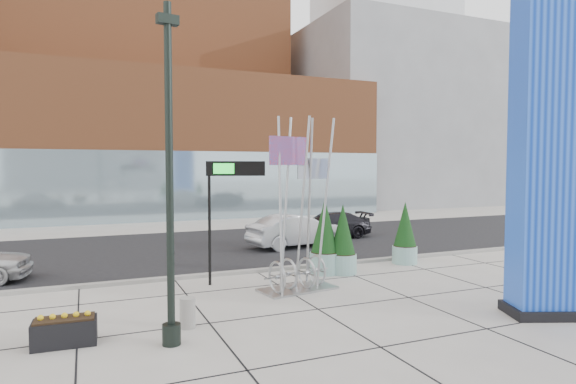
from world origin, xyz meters
name	(u,v)px	position (x,y,z in m)	size (l,w,h in m)	color
ground	(271,304)	(0.00, 0.00, 0.00)	(160.00, 160.00, 0.00)	#9E9991
street_asphalt	(195,248)	(0.00, 10.00, 0.01)	(80.00, 12.00, 0.02)	black
curb_edge	(231,273)	(0.00, 4.00, 0.06)	(80.00, 0.30, 0.12)	gray
tower_podium	(162,146)	(1.00, 27.00, 5.50)	(34.00, 10.00, 11.00)	#9E542D
tower_glass_front	(172,186)	(1.00, 22.20, 2.50)	(34.00, 0.60, 5.00)	#8CA5B2
building_grey_parking	(388,120)	(26.00, 32.00, 9.00)	(20.00, 18.00, 18.00)	slate
building_pale_office	(383,5)	(36.00, 48.00, 27.50)	(16.00, 16.00, 55.00)	#B2B7BC
blue_pylon	(566,144)	(6.60, -3.95, 4.46)	(3.03, 2.18, 9.23)	#0C35B6
lamp_post	(170,207)	(-3.10, -2.09, 3.00)	(0.48, 0.40, 7.32)	black
public_art_sculpture	(298,245)	(1.35, 1.11, 1.43)	(2.56, 1.57, 5.45)	#A4A6A9
concrete_bollard	(188,313)	(-2.56, -1.12, 0.37)	(0.38, 0.38, 0.73)	gray
overhead_street_sign	(230,179)	(-0.36, 2.80, 3.48)	(1.87, 0.74, 4.05)	black
round_planter_east	(405,234)	(7.00, 3.23, 1.18)	(0.99, 0.99, 2.48)	#85B3AA
round_planter_mid	(325,238)	(3.20, 2.86, 1.30)	(1.10, 1.10, 2.74)	#85B3AA
round_planter_west	(343,241)	(3.80, 2.60, 1.20)	(1.01, 1.01, 2.53)	#85B3AA
box_planter_south	(65,330)	(-5.24, -1.20, 0.33)	(1.33, 0.71, 0.72)	black
car_silver_mid	(296,231)	(4.58, 8.50, 0.79)	(1.66, 4.77, 1.57)	#B3B6BB
car_dark_east	(328,225)	(7.39, 10.52, 0.69)	(1.92, 4.73, 1.37)	black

